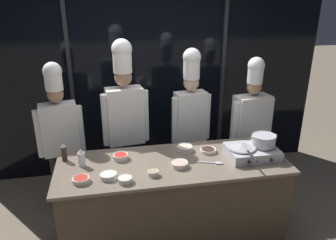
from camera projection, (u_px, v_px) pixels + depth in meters
name	position (u px, v px, depth m)	size (l,w,h in m)	color
ground_plane	(172.00, 237.00, 3.56)	(24.00, 24.00, 0.00)	#7F705B
window_wall_back	(150.00, 80.00, 4.54)	(4.92, 0.09, 2.70)	black
demo_counter	(173.00, 201.00, 3.39)	(2.27, 0.83, 0.92)	#4C3D2D
portable_stove	(252.00, 152.00, 3.31)	(0.50, 0.38, 0.11)	#B2B5BA
frying_pan	(242.00, 146.00, 3.26)	(0.28, 0.49, 0.04)	#ADAFB5
stock_pot	(264.00, 140.00, 3.29)	(0.26, 0.24, 0.12)	#B7BABF
squeeze_bottle_clear	(81.00, 158.00, 3.13)	(0.07, 0.07, 0.18)	white
squeeze_bottle_soy	(64.00, 152.00, 3.22)	(0.05, 0.05, 0.19)	#332319
prep_bowl_soy_glaze	(208.00, 150.00, 3.43)	(0.17, 0.17, 0.04)	silver
prep_bowl_onion	(109.00, 175.00, 2.94)	(0.16, 0.16, 0.05)	silver
prep_bowl_bean_sprouts	(125.00, 179.00, 2.88)	(0.13, 0.13, 0.05)	silver
prep_bowl_mushrooms	(153.00, 173.00, 2.98)	(0.10, 0.10, 0.05)	silver
prep_bowl_bell_pepper	(121.00, 156.00, 3.28)	(0.16, 0.16, 0.05)	silver
prep_bowl_shrimp	(180.00, 164.00, 3.13)	(0.16, 0.16, 0.05)	silver
prep_bowl_chili_flakes	(81.00, 179.00, 2.88)	(0.15, 0.15, 0.05)	silver
prep_bowl_chicken	(185.00, 148.00, 3.45)	(0.17, 0.17, 0.05)	silver
serving_spoon_slotted	(216.00, 163.00, 3.20)	(0.25, 0.11, 0.02)	#B2B5BA
chef_head	(60.00, 128.00, 3.69)	(0.52, 0.27, 1.80)	#232326
chef_sous	(125.00, 113.00, 3.76)	(0.54, 0.26, 2.03)	#232326
chef_line	(190.00, 113.00, 3.96)	(0.49, 0.24, 1.90)	#4C4C51
chef_pastry	(251.00, 120.00, 4.05)	(0.57, 0.29, 1.79)	#2D3856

